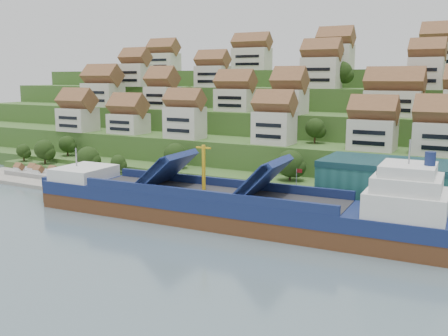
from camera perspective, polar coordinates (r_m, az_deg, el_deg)
The scene contains 9 objects.
ground at distance 103.59m, azimuth -3.24°, elevation -5.63°, with size 300.00×300.00×0.00m, color slate.
quay at distance 108.10m, azimuth 10.12°, elevation -4.49°, with size 180.00×14.00×2.20m, color gray.
pebble_beach at distance 149.72m, azimuth -19.80°, elevation -1.05°, with size 45.00×20.00×1.00m, color gray.
hillside at distance 195.92m, azimuth 13.15°, elevation 4.85°, with size 260.00×128.00×31.00m.
hillside_village at distance 153.30m, azimuth 9.39°, elevation 8.59°, with size 160.45×65.08×28.39m.
hillside_trees at distance 142.82m, azimuth 3.24°, elevation 5.45°, with size 142.88×62.84×30.87m.
flagpole at distance 102.78m, azimuth 8.32°, elevation -1.89°, with size 1.28×0.16×8.00m.
beach_huts at distance 150.14m, azimuth -20.70°, elevation -0.45°, with size 14.40×3.70×2.20m.
cargo_ship at distance 97.40m, azimuth 1.10°, elevation -4.54°, with size 83.18×16.96×18.39m.
Camera 1 is at (53.34, -84.12, 28.46)m, focal length 40.00 mm.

